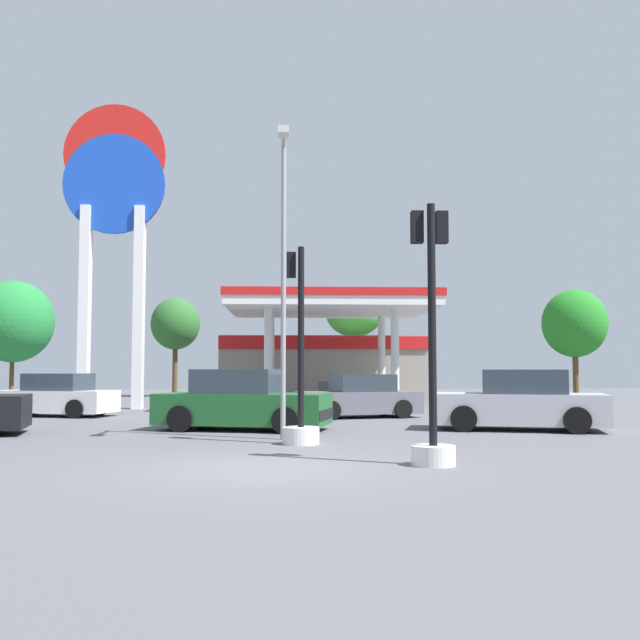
% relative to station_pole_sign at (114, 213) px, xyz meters
% --- Properties ---
extents(ground_plane, '(90.00, 90.00, 0.00)m').
position_rel_station_pole_sign_xyz_m(ground_plane, '(6.90, -17.60, -8.08)').
color(ground_plane, '#56565B').
rests_on(ground_plane, ground).
extents(gas_station, '(10.01, 13.61, 4.66)m').
position_rel_station_pole_sign_xyz_m(gas_station, '(8.94, 6.03, -5.99)').
color(gas_station, gray).
rests_on(gas_station, ground).
extents(station_pole_sign, '(4.19, 0.56, 12.64)m').
position_rel_station_pole_sign_xyz_m(station_pole_sign, '(0.00, 0.00, 0.00)').
color(station_pole_sign, white).
rests_on(station_pole_sign, ground).
extents(car_0, '(4.88, 2.95, 1.63)m').
position_rel_station_pole_sign_xyz_m(car_0, '(6.02, -10.20, -7.34)').
color(car_0, black).
rests_on(car_0, ground).
extents(car_1, '(4.87, 3.02, 1.63)m').
position_rel_station_pole_sign_xyz_m(car_1, '(13.46, -10.54, -7.34)').
color(car_1, black).
rests_on(car_1, ground).
extents(car_3, '(4.40, 2.63, 1.48)m').
position_rel_station_pole_sign_xyz_m(car_3, '(-0.81, -4.40, -7.41)').
color(car_3, black).
rests_on(car_3, ground).
extents(car_4, '(4.35, 2.69, 1.45)m').
position_rel_station_pole_sign_xyz_m(car_4, '(9.64, -5.45, -7.42)').
color(car_4, black).
rests_on(car_4, ground).
extents(traffic_signal_0, '(0.76, 0.76, 4.54)m').
position_rel_station_pole_sign_xyz_m(traffic_signal_0, '(9.75, -17.37, -6.58)').
color(traffic_signal_0, silver).
rests_on(traffic_signal_0, ground).
extents(traffic_signal_1, '(0.82, 0.82, 4.36)m').
position_rel_station_pole_sign_xyz_m(traffic_signal_1, '(7.51, -13.86, -7.06)').
color(traffic_signal_1, silver).
rests_on(traffic_signal_1, ground).
extents(tree_0, '(4.60, 4.60, 6.72)m').
position_rel_station_pole_sign_xyz_m(tree_0, '(-8.71, 12.58, -3.73)').
color(tree_0, brown).
rests_on(tree_0, ground).
extents(tree_1, '(2.83, 2.83, 5.73)m').
position_rel_station_pole_sign_xyz_m(tree_1, '(0.68, 12.25, -3.89)').
color(tree_1, brown).
rests_on(tree_1, ground).
extents(tree_2, '(3.35, 3.35, 6.36)m').
position_rel_station_pole_sign_xyz_m(tree_2, '(11.06, 11.93, -3.20)').
color(tree_2, brown).
rests_on(tree_2, ground).
extents(tree_3, '(3.69, 3.69, 6.19)m').
position_rel_station_pole_sign_xyz_m(tree_3, '(23.75, 11.08, -3.86)').
color(tree_3, brown).
rests_on(tree_3, ground).
extents(corner_streetlamp, '(0.24, 1.48, 7.10)m').
position_rel_station_pole_sign_xyz_m(corner_streetlamp, '(7.13, -12.99, -3.83)').
color(corner_streetlamp, gray).
rests_on(corner_streetlamp, ground).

